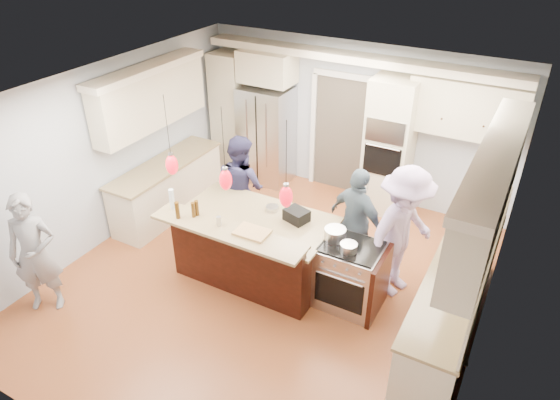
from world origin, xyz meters
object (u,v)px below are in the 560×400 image
at_px(refrigerator, 266,135).
at_px(island_range, 351,276).
at_px(person_bar_end, 35,254).
at_px(kitchen_island, 255,246).
at_px(person_far_left, 241,187).

bearing_deg(refrigerator, island_range, -42.59).
xyz_separation_m(island_range, person_bar_end, (-3.46, -1.95, 0.37)).
distance_m(kitchen_island, person_bar_end, 2.80).
distance_m(kitchen_island, island_range, 1.41).
distance_m(refrigerator, person_bar_end, 4.50).
distance_m(refrigerator, kitchen_island, 2.91).
bearing_deg(kitchen_island, refrigerator, 116.90).
xyz_separation_m(kitchen_island, person_far_left, (-0.71, 0.78, 0.36)).
relative_size(island_range, person_bar_end, 0.55).
height_order(person_bar_end, person_far_left, person_far_left).
relative_size(kitchen_island, person_bar_end, 1.27).
relative_size(refrigerator, person_bar_end, 1.08).
height_order(island_range, person_bar_end, person_bar_end).
bearing_deg(person_bar_end, kitchen_island, 8.57).
distance_m(refrigerator, island_range, 3.71).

